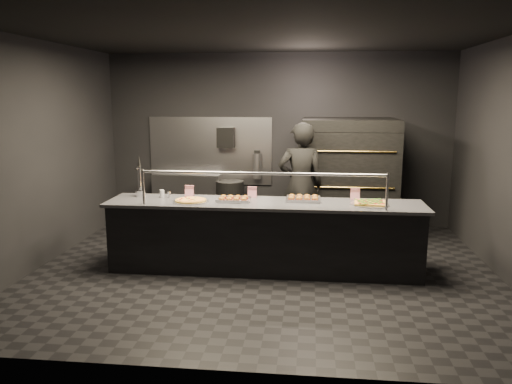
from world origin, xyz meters
The scene contains 15 objects.
room centered at (-0.02, 0.05, 1.50)m, with size 6.04×6.00×3.00m.
service_counter centered at (0.00, 0.00, 0.46)m, with size 4.10×0.78×1.37m.
pizza_oven centered at (1.20, 1.90, 0.97)m, with size 1.50×1.23×1.91m.
prep_shelf centered at (-1.60, 2.32, 0.45)m, with size 1.20×0.35×0.90m, color #99999E.
towel_dispenser centered at (-0.90, 2.39, 1.55)m, with size 0.30×0.20×0.35m, color black.
fire_extinguisher centered at (-0.35, 2.40, 1.06)m, with size 0.14×0.14×0.51m.
beer_tap centered at (-1.72, 0.20, 1.08)m, with size 0.14×0.21×0.56m.
round_pizza centered at (-0.95, -0.08, 0.94)m, with size 0.46×0.46×0.03m.
slider_tray_a centered at (-0.40, 0.02, 0.95)m, with size 0.47×0.37×0.07m.
slider_tray_b centered at (0.50, 0.15, 0.95)m, with size 0.46×0.35×0.07m.
square_pizza centered at (1.34, -0.01, 0.94)m, with size 0.49×0.49×0.05m.
condiment_jar centered at (-1.37, 0.15, 0.97)m, with size 0.16×0.06×0.10m.
tent_cards centered at (-0.02, 0.28, 1.00)m, with size 2.35×0.04×0.15m.
trash_bin centered at (-0.80, 2.18, 0.41)m, with size 0.49×0.49×0.81m, color black.
worker centered at (0.44, 1.19, 0.94)m, with size 0.69×0.45×1.89m, color black.
Camera 1 is at (0.58, -6.27, 2.27)m, focal length 35.00 mm.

